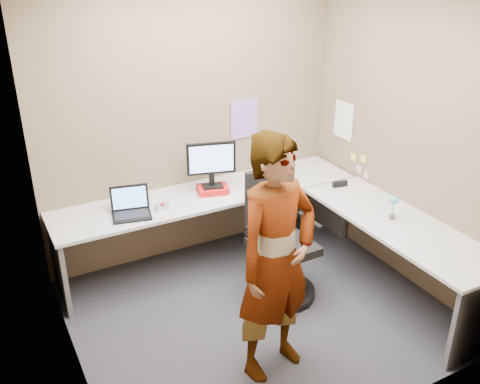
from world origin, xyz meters
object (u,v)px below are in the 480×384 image
desk (280,222)px  person (276,260)px  monitor (211,161)px  office_chair (279,247)px

desk → person: 1.21m
desk → monitor: (-0.40, 0.61, 0.46)m
desk → monitor: 0.86m
desk → monitor: monitor is taller
desk → monitor: bearing=123.1°
monitor → person: 1.60m
office_chair → desk: bearing=53.9°
office_chair → person: person is taller
office_chair → person: (-0.52, -0.78, 0.45)m
office_chair → person: bearing=-125.1°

